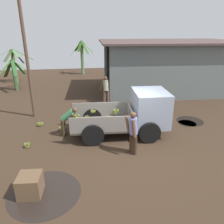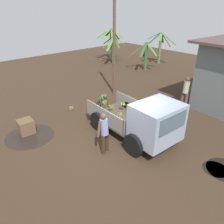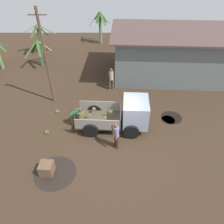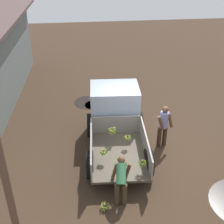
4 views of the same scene
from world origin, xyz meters
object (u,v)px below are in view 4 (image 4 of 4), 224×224
(utility_pole, at_px, (2,162))
(banana_bunch_on_ground_1, at_px, (104,206))
(cargo_truck, at_px, (115,115))
(person_foreground_visitor, at_px, (164,125))
(person_worker_loading, at_px, (121,179))

(utility_pole, relative_size, banana_bunch_on_ground_1, 22.88)
(utility_pole, distance_m, banana_bunch_on_ground_1, 4.00)
(cargo_truck, xyz_separation_m, person_foreground_visitor, (-0.72, -1.64, -0.09))
(cargo_truck, relative_size, person_worker_loading, 3.27)
(cargo_truck, height_order, banana_bunch_on_ground_1, cargo_truck)
(cargo_truck, bearing_deg, person_worker_loading, 179.25)
(banana_bunch_on_ground_1, bearing_deg, utility_pole, 127.57)
(utility_pole, bearing_deg, cargo_truck, -28.56)
(utility_pole, distance_m, person_foreground_visitor, 6.57)
(person_foreground_visitor, xyz_separation_m, person_worker_loading, (-2.43, 1.85, -0.16))
(person_worker_loading, height_order, banana_bunch_on_ground_1, person_worker_loading)
(person_worker_loading, xyz_separation_m, banana_bunch_on_ground_1, (-0.34, 0.51, -0.65))
(person_foreground_visitor, bearing_deg, banana_bunch_on_ground_1, -58.69)
(banana_bunch_on_ground_1, bearing_deg, cargo_truck, -11.72)
(cargo_truck, distance_m, banana_bunch_on_ground_1, 3.68)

